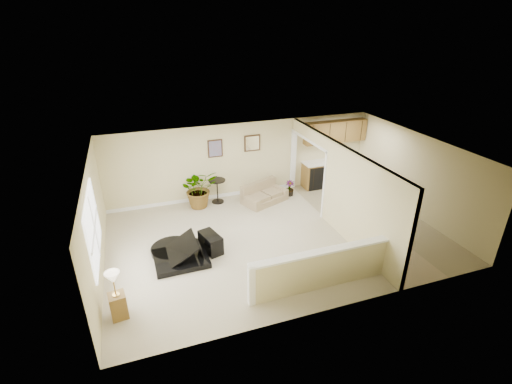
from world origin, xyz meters
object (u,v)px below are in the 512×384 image
object	(u,v)px
piano_bench	(211,243)
small_plant	(289,189)
loveseat	(264,192)
palm_plant	(199,189)
accent_table	(217,188)
piano	(177,241)
lamp_stand	(117,298)

from	to	relation	value
piano_bench	small_plant	size ratio (longest dim) A/B	1.40
loveseat	palm_plant	distance (m)	2.13
accent_table	small_plant	bearing A→B (deg)	-6.65
piano	lamp_stand	distance (m)	2.18
small_plant	piano	bearing A→B (deg)	-148.88
piano_bench	palm_plant	xyz separation A→B (m)	(0.24, 2.61, 0.38)
accent_table	lamp_stand	distance (m)	5.42
piano_bench	small_plant	bearing A→B (deg)	36.28
accent_table	palm_plant	distance (m)	0.62
loveseat	palm_plant	bearing A→B (deg)	149.02
accent_table	small_plant	size ratio (longest dim) A/B	1.53
loveseat	palm_plant	xyz separation A→B (m)	(-2.08, 0.32, 0.31)
palm_plant	small_plant	world-z (taller)	palm_plant
piano_bench	small_plant	distance (m)	4.09
piano_bench	loveseat	distance (m)	3.26
piano	lamp_stand	bearing A→B (deg)	-132.29
piano_bench	palm_plant	bearing A→B (deg)	84.66
piano_bench	accent_table	xyz separation A→B (m)	(0.85, 2.71, 0.27)
accent_table	lamp_stand	xyz separation A→B (m)	(-3.13, -4.42, -0.05)
piano	loveseat	xyz separation A→B (m)	(3.17, 2.36, -0.21)
small_plant	lamp_stand	xyz separation A→B (m)	(-5.58, -4.14, 0.24)
piano_bench	lamp_stand	distance (m)	2.86
loveseat	small_plant	bearing A→B (deg)	-13.88
piano_bench	loveseat	bearing A→B (deg)	44.49
piano_bench	small_plant	xyz separation A→B (m)	(3.30, 2.42, -0.02)
piano_bench	accent_table	world-z (taller)	accent_table
accent_table	palm_plant	bearing A→B (deg)	-170.38
piano	small_plant	bearing A→B (deg)	30.17
lamp_stand	accent_table	bearing A→B (deg)	54.70
accent_table	palm_plant	world-z (taller)	palm_plant
lamp_stand	piano	bearing A→B (deg)	48.66
piano	piano_bench	bearing A→B (deg)	4.41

